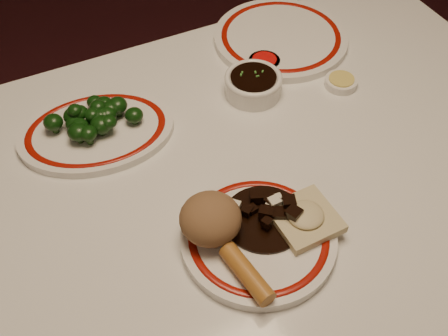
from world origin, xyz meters
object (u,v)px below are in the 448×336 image
dining_table (258,215)px  spring_roll (247,274)px  main_plate (258,238)px  stirfry_heap (269,213)px  fried_wonton (305,218)px  broccoli_pile (95,117)px  rice_mound (210,219)px  broccoli_plate (96,131)px  soy_bowl (253,85)px

dining_table → spring_roll: bearing=-124.8°
main_plate → stirfry_heap: (0.03, 0.02, 0.02)m
fried_wonton → broccoli_pile: (-0.22, 0.35, 0.01)m
spring_roll → main_plate: bearing=40.8°
rice_mound → broccoli_plate: bearing=106.9°
spring_roll → fried_wonton: 0.14m
broccoli_pile → main_plate: bearing=-66.3°
main_plate → spring_roll: bearing=-131.2°
fried_wonton → broccoli_plate: size_ratio=0.31×
spring_roll → fried_wonton: bearing=13.2°
spring_roll → fried_wonton: size_ratio=1.05×
dining_table → stirfry_heap: size_ratio=9.26×
dining_table → fried_wonton: (0.02, -0.11, 0.12)m
main_plate → broccoli_plate: size_ratio=1.01×
main_plate → dining_table: bearing=59.4°
broccoli_pile → soy_bowl: bearing=-5.5°
fried_wonton → broccoli_plate: 0.41m
rice_mound → main_plate: bearing=-30.8°
broccoli_pile → dining_table: bearing=-48.5°
main_plate → spring_roll: (-0.05, -0.06, 0.02)m
spring_roll → rice_mound: bearing=88.7°
stirfry_heap → soy_bowl: stirfry_heap is taller
dining_table → broccoli_pile: (-0.21, 0.24, 0.13)m
rice_mound → broccoli_pile: rice_mound is taller
rice_mound → fried_wonton: bearing=-18.6°
dining_table → broccoli_pile: 0.34m
stirfry_heap → soy_bowl: 0.31m
rice_mound → soy_bowl: bearing=51.3°
dining_table → broccoli_plate: broccoli_plate is taller
fried_wonton → stirfry_heap: 0.06m
main_plate → fried_wonton: 0.08m
main_plate → stirfry_heap: size_ratio=2.42×
main_plate → fried_wonton: size_ratio=3.24×
fried_wonton → soy_bowl: 0.33m
stirfry_heap → broccoli_plate: stirfry_heap is taller
fried_wonton → dining_table: bearing=97.9°
main_plate → rice_mound: rice_mound is taller
stirfry_heap → broccoli_plate: (-0.18, 0.31, -0.02)m
main_plate → spring_roll: 0.08m
dining_table → main_plate: size_ratio=3.82×
spring_roll → broccoli_pile: bearing=95.7°
dining_table → rice_mound: (-0.12, -0.06, 0.14)m
spring_roll → soy_bowl: size_ratio=0.93×
dining_table → spring_roll: size_ratio=11.79×
rice_mound → fried_wonton: 0.15m
fried_wonton → soy_bowl: fried_wonton is taller
stirfry_heap → broccoli_pile: (-0.18, 0.32, 0.01)m
main_plate → stirfry_heap: 0.04m
spring_roll → stirfry_heap: (0.08, 0.08, -0.00)m
stirfry_heap → rice_mound: bearing=171.3°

